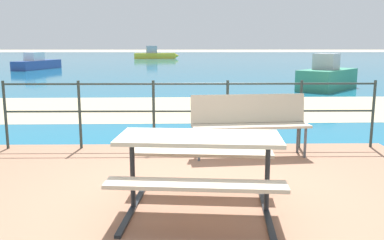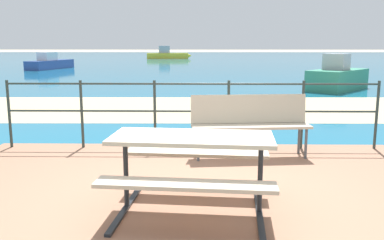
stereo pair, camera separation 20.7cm
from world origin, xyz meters
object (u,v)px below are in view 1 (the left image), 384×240
Objects in this scene: park_bench at (249,119)px; boat_far at (329,77)px; boat_near at (38,63)px; boat_mid at (155,55)px; picnic_table at (199,154)px.

park_bench is 0.55× the size of boat_far.
boat_near is at bearing 90.83° from boat_far.
park_bench is 25.28m from boat_near.
boat_mid is 1.66× the size of boat_far.
boat_mid is at bearing 99.69° from picnic_table.
boat_mid reaches higher than park_bench.
boat_mid is at bearing 55.75° from boat_far.
boat_near is 1.53× the size of boat_far.
boat_mid reaches higher than boat_far.
boat_far is (15.60, -13.03, 0.06)m from boat_near.
boat_far is (4.53, 9.70, -0.16)m from park_bench.
boat_far is at bearing 59.31° from park_bench.
park_bench is 0.36× the size of boat_near.
boat_mid reaches higher than boat_near.
park_bench is 10.71m from boat_far.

